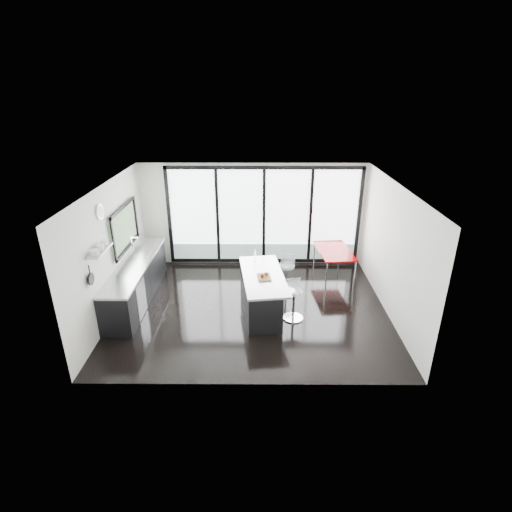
{
  "coord_description": "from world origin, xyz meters",
  "views": [
    {
      "loc": [
        0.15,
        -7.81,
        4.66
      ],
      "look_at": [
        0.1,
        0.3,
        1.15
      ],
      "focal_mm": 28.0,
      "sensor_mm": 36.0,
      "label": 1
    }
  ],
  "objects_px": {
    "bar_stool_near": "(294,305)",
    "bar_stool_far": "(286,278)",
    "red_table": "(333,264)",
    "island": "(260,292)"
  },
  "relations": [
    {
      "from": "island",
      "to": "red_table",
      "type": "bearing_deg",
      "value": 40.71
    },
    {
      "from": "red_table",
      "to": "bar_stool_far",
      "type": "bearing_deg",
      "value": -147.26
    },
    {
      "from": "island",
      "to": "bar_stool_near",
      "type": "bearing_deg",
      "value": -28.64
    },
    {
      "from": "bar_stool_near",
      "to": "island",
      "type": "bearing_deg",
      "value": 142.56
    },
    {
      "from": "red_table",
      "to": "bar_stool_near",
      "type": "bearing_deg",
      "value": -120.37
    },
    {
      "from": "island",
      "to": "red_table",
      "type": "xyz_separation_m",
      "value": [
        1.91,
        1.64,
        -0.06
      ]
    },
    {
      "from": "bar_stool_near",
      "to": "bar_stool_far",
      "type": "height_order",
      "value": "bar_stool_far"
    },
    {
      "from": "bar_stool_far",
      "to": "red_table",
      "type": "xyz_separation_m",
      "value": [
        1.27,
        0.82,
        0.02
      ]
    },
    {
      "from": "bar_stool_near",
      "to": "red_table",
      "type": "height_order",
      "value": "red_table"
    },
    {
      "from": "bar_stool_near",
      "to": "bar_stool_far",
      "type": "distance_m",
      "value": 1.22
    }
  ]
}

